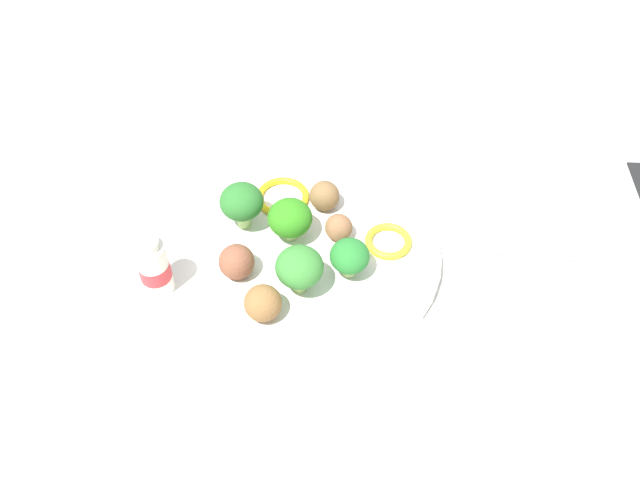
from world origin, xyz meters
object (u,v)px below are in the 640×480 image
object	(u,v)px
meatball_front_left	(326,196)
pepper_ring_center	(283,197)
plate	(320,256)
meatball_mid_left	(339,227)
meatball_center	(237,262)
napkin	(530,265)
meatball_far_rim	(263,303)
pepper_ring_far_rim	(388,241)
broccoli_floret_mid_right	(299,268)
broccoli_floret_far_rim	(350,257)
broccoli_floret_center	(290,218)
knife	(539,275)
broccoli_floret_front_right	(242,202)
yogurt_bottle	(154,267)
fork	(537,251)

from	to	relation	value
meatball_front_left	pepper_ring_center	bearing A→B (deg)	170.60
plate	meatball_mid_left	world-z (taller)	meatball_mid_left
meatball_center	napkin	bearing A→B (deg)	8.08
meatball_far_rim	pepper_ring_far_rim	world-z (taller)	meatball_far_rim
broccoli_floret_mid_right	broccoli_floret_far_rim	world-z (taller)	broccoli_floret_mid_right
meatball_far_rim	meatball_center	world-z (taller)	same
broccoli_floret_center	pepper_ring_far_rim	world-z (taller)	broccoli_floret_center
knife	meatball_front_left	bearing A→B (deg)	161.89
pepper_ring_far_rim	napkin	size ratio (longest dim) A/B	0.32
broccoli_floret_front_right	meatball_center	world-z (taller)	broccoli_floret_front_right
napkin	meatball_mid_left	bearing A→B (deg)	176.05
napkin	yogurt_bottle	xyz separation A→B (m)	(-0.42, -0.06, 0.03)
broccoli_floret_far_rim	meatball_far_rim	bearing A→B (deg)	-144.38
broccoli_floret_center	meatball_far_rim	xyz separation A→B (m)	(-0.02, -0.11, -0.01)
broccoli_floret_mid_right	napkin	xyz separation A→B (m)	(0.26, 0.06, -0.05)
pepper_ring_center	pepper_ring_far_rim	size ratio (longest dim) A/B	1.20
napkin	meatball_center	bearing A→B (deg)	-171.92
broccoli_floret_far_rim	meatball_front_left	size ratio (longest dim) A/B	1.29
broccoli_floret_front_right	broccoli_floret_mid_right	bearing A→B (deg)	-50.15
pepper_ring_center	napkin	size ratio (longest dim) A/B	0.39
pepper_ring_center	broccoli_floret_far_rim	bearing A→B (deg)	-51.79
broccoli_floret_far_rim	meatball_center	size ratio (longest dim) A/B	1.19
broccoli_floret_mid_right	knife	size ratio (longest dim) A/B	0.40
meatball_mid_left	pepper_ring_center	size ratio (longest dim) A/B	0.49
yogurt_bottle	broccoli_floret_far_rim	bearing A→B (deg)	6.40
broccoli_floret_mid_right	fork	world-z (taller)	broccoli_floret_mid_right
broccoli_floret_far_rim	yogurt_bottle	bearing A→B (deg)	-173.60
broccoli_floret_far_rim	pepper_ring_far_rim	size ratio (longest dim) A/B	0.87
broccoli_floret_front_right	fork	size ratio (longest dim) A/B	0.49
broccoli_floret_center	knife	bearing A→B (deg)	-5.88
broccoli_floret_far_rim	broccoli_floret_front_right	size ratio (longest dim) A/B	0.80
broccoli_floret_mid_right	broccoli_floret_center	bearing A→B (deg)	103.54
meatball_mid_left	yogurt_bottle	world-z (taller)	yogurt_bottle
meatball_front_left	pepper_ring_far_rim	size ratio (longest dim) A/B	0.67
meatball_far_rim	yogurt_bottle	distance (m)	0.13
meatball_center	meatball_front_left	distance (m)	0.14
plate	broccoli_floret_center	size ratio (longest dim) A/B	5.32
plate	meatball_front_left	world-z (taller)	meatball_front_left
plate	knife	world-z (taller)	plate
meatball_front_left	yogurt_bottle	size ratio (longest dim) A/B	0.47
plate	pepper_ring_far_rim	world-z (taller)	pepper_ring_far_rim
broccoli_floret_mid_right	meatball_mid_left	size ratio (longest dim) A/B	1.82
broccoli_floret_far_rim	pepper_ring_center	world-z (taller)	broccoli_floret_far_rim
yogurt_bottle	broccoli_floret_mid_right	bearing A→B (deg)	-0.66
pepper_ring_center	pepper_ring_far_rim	distance (m)	0.15
fork	meatball_mid_left	bearing A→B (deg)	-179.39
broccoli_floret_center	meatball_center	size ratio (longest dim) A/B	1.31
meatball_front_left	yogurt_bottle	world-z (taller)	yogurt_bottle
broccoli_floret_center	broccoli_floret_front_right	world-z (taller)	broccoli_floret_front_right
plate	yogurt_bottle	bearing A→B (deg)	-163.38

